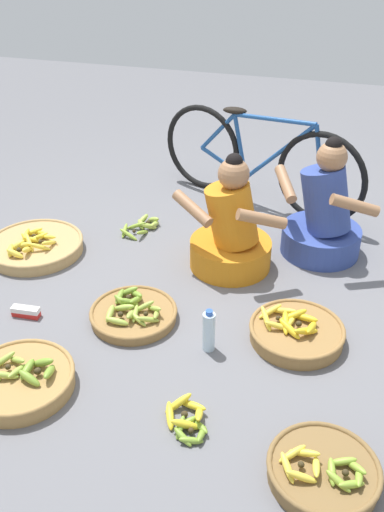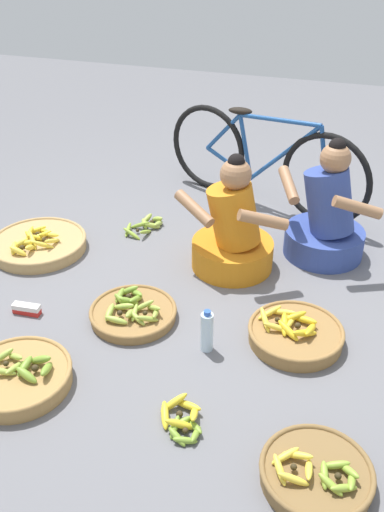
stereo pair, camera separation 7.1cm
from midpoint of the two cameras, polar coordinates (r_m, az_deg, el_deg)
name	(u,v)px [view 1 (the left image)]	position (r m, az deg, el deg)	size (l,w,h in m)	color
ground_plane	(201,288)	(3.45, 0.37, -3.24)	(10.00, 10.00, 0.00)	slate
vendor_woman_front	(231,233)	(3.53, 3.40, 2.36)	(0.73, 0.52, 0.77)	orange
vendor_woman_behind	(323,218)	(3.76, 12.61, 3.80)	(0.70, 0.54, 0.81)	#334793
bicycle_leaning	(258,160)	(4.31, 6.19, 9.63)	(1.63, 0.58, 0.73)	black
banana_basket_near_bicycle	(133,313)	(3.20, -6.59, -5.76)	(0.50, 0.50, 0.13)	olive
banana_basket_mid_right	(296,331)	(3.08, 9.85, -7.52)	(0.51, 0.51, 0.16)	olive
banana_basket_front_left	(323,471)	(2.49, 12.30, -20.47)	(0.46, 0.46, 0.13)	brown
banana_basket_back_left	(21,380)	(2.90, -17.65, -11.84)	(0.53, 0.53, 0.16)	#A87F47
banana_basket_front_center	(35,246)	(3.92, -16.08, 1.02)	(0.64, 0.64, 0.15)	tan
loose_bananas_near_vendor	(187,420)	(2.63, -1.30, -16.23)	(0.25, 0.28, 0.09)	yellow
loose_bananas_mid_left	(143,226)	(4.07, -5.51, 3.07)	(0.24, 0.33, 0.09)	#8CAD38
water_bottle	(209,331)	(2.94, 1.02, -7.62)	(0.07, 0.07, 0.25)	silver
packet_carton_stack	(26,312)	(3.35, -17.04, -5.42)	(0.16, 0.06, 0.06)	red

